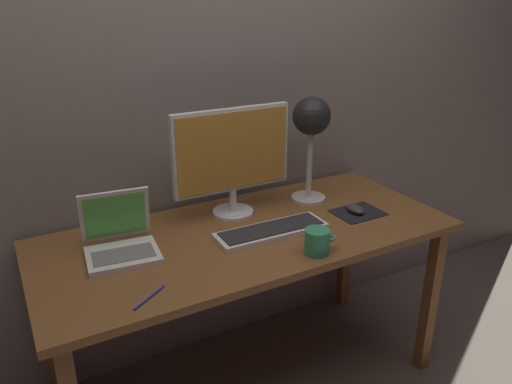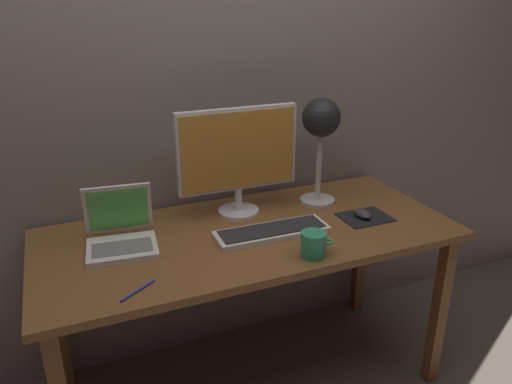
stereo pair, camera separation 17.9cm
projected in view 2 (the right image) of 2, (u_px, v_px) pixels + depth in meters
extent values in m
plane|color=brown|center=(250.00, 381.00, 2.18)|extent=(4.80, 4.80, 0.00)
cube|color=gray|center=(212.00, 70.00, 2.04)|extent=(4.80, 0.06, 2.60)
cube|color=brown|center=(249.00, 234.00, 1.91)|extent=(1.60, 0.70, 0.03)
cube|color=brown|center=(439.00, 311.00, 2.06)|extent=(0.05, 0.05, 0.71)
cube|color=brown|center=(57.00, 317.00, 2.03)|extent=(0.05, 0.05, 0.71)
cube|color=brown|center=(360.00, 250.00, 2.56)|extent=(0.05, 0.05, 0.71)
cylinder|color=silver|center=(239.00, 211.00, 2.06)|extent=(0.17, 0.17, 0.01)
cylinder|color=silver|center=(238.00, 199.00, 2.04)|extent=(0.03, 0.03, 0.10)
cube|color=silver|center=(238.00, 149.00, 1.96)|extent=(0.50, 0.03, 0.33)
cube|color=gold|center=(239.00, 150.00, 1.94)|extent=(0.48, 0.00, 0.31)
cube|color=silver|center=(272.00, 232.00, 1.87)|extent=(0.44, 0.15, 0.02)
cube|color=#28282B|center=(272.00, 229.00, 1.87)|extent=(0.41, 0.12, 0.01)
cube|color=silver|center=(122.00, 248.00, 1.75)|extent=(0.26, 0.22, 0.02)
cube|color=slate|center=(122.00, 248.00, 1.73)|extent=(0.22, 0.13, 0.00)
cube|color=silver|center=(118.00, 208.00, 1.82)|extent=(0.25, 0.07, 0.19)
cube|color=#59C64C|center=(118.00, 208.00, 1.82)|extent=(0.22, 0.07, 0.17)
cylinder|color=beige|center=(317.00, 200.00, 2.17)|extent=(0.15, 0.15, 0.01)
cylinder|color=silver|center=(319.00, 163.00, 2.10)|extent=(0.02, 0.02, 0.33)
sphere|color=black|center=(321.00, 117.00, 2.03)|extent=(0.16, 0.16, 0.16)
sphere|color=#FFEAB2|center=(322.00, 128.00, 2.04)|extent=(0.06, 0.06, 0.06)
cube|color=black|center=(365.00, 217.00, 2.02)|extent=(0.20, 0.16, 0.00)
ellipsoid|color=#38383A|center=(362.00, 213.00, 2.01)|extent=(0.06, 0.10, 0.03)
cylinder|color=#339966|center=(313.00, 244.00, 1.70)|extent=(0.09, 0.09, 0.09)
torus|color=#339966|center=(327.00, 242.00, 1.72)|extent=(0.05, 0.05, 0.01)
cylinder|color=#2633A5|center=(138.00, 291.00, 1.51)|extent=(0.12, 0.08, 0.01)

